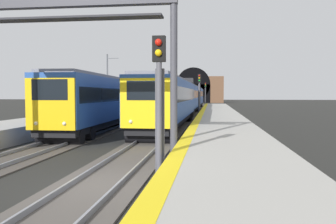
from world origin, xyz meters
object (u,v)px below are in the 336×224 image
(catenary_mast_near, at_px, (108,83))
(railway_signal_near, at_px, (159,98))
(railway_signal_far, at_px, (205,92))
(overhead_signal_gantry, at_px, (66,37))
(train_adjacent_platform, at_px, (136,98))
(train_main_approaching, at_px, (187,97))
(railway_signal_mid, at_px, (199,91))

(catenary_mast_near, bearing_deg, railway_signal_near, -160.54)
(railway_signal_near, relative_size, railway_signal_far, 0.83)
(overhead_signal_gantry, bearing_deg, train_adjacent_platform, 5.97)
(train_main_approaching, height_order, overhead_signal_gantry, overhead_signal_gantry)
(railway_signal_mid, height_order, railway_signal_far, railway_signal_far)
(catenary_mast_near, bearing_deg, train_adjacent_platform, -148.21)
(train_main_approaching, relative_size, overhead_signal_gantry, 6.40)
(railway_signal_near, bearing_deg, catenary_mast_near, -160.54)
(catenary_mast_near, bearing_deg, railway_signal_mid, -111.23)
(train_adjacent_platform, xyz_separation_m, catenary_mast_near, (10.19, 6.31, 1.96))
(railway_signal_far, distance_m, catenary_mast_near, 35.50)
(train_main_approaching, height_order, train_adjacent_platform, train_adjacent_platform)
(overhead_signal_gantry, distance_m, catenary_mast_near, 34.89)
(railway_signal_mid, xyz_separation_m, overhead_signal_gantry, (-28.68, 4.30, 1.89))
(railway_signal_near, distance_m, railway_signal_mid, 31.94)
(catenary_mast_near, bearing_deg, railway_signal_far, -21.63)
(railway_signal_near, relative_size, catenary_mast_near, 0.53)
(train_main_approaching, distance_m, overhead_signal_gantry, 33.24)
(train_adjacent_platform, height_order, railway_signal_mid, railway_signal_mid)
(train_adjacent_platform, bearing_deg, railway_signal_near, 13.05)
(train_main_approaching, bearing_deg, railway_signal_far, 177.44)
(train_main_approaching, distance_m, catenary_mast_near, 11.44)
(train_main_approaching, distance_m, railway_signal_mid, 4.80)
(railway_signal_near, height_order, railway_signal_far, railway_signal_far)
(train_adjacent_platform, bearing_deg, railway_signal_far, 169.99)
(train_main_approaching, distance_m, train_adjacent_platform, 10.67)
(train_adjacent_platform, distance_m, catenary_mast_near, 12.14)
(overhead_signal_gantry, bearing_deg, catenary_mast_near, 14.58)
(overhead_signal_gantry, bearing_deg, railway_signal_mid, -8.53)
(train_adjacent_platform, relative_size, railway_signal_near, 9.13)
(railway_signal_near, height_order, overhead_signal_gantry, overhead_signal_gantry)
(train_adjacent_platform, relative_size, overhead_signal_gantry, 4.50)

